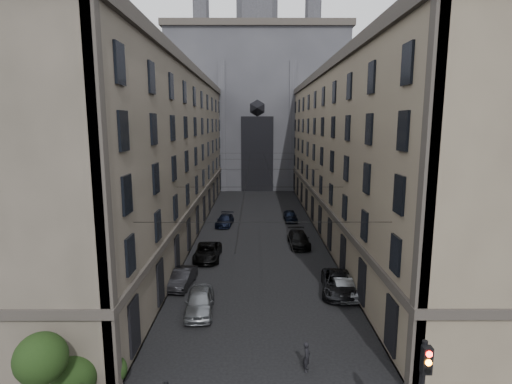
{
  "coord_description": "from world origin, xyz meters",
  "views": [
    {
      "loc": [
        -0.42,
        -10.96,
        12.79
      ],
      "look_at": [
        -0.36,
        12.94,
        8.65
      ],
      "focal_mm": 28.0,
      "sensor_mm": 36.0,
      "label": 1
    }
  ],
  "objects_px": {
    "car_left_far": "(225,220)",
    "car_right_midfar": "(299,239)",
    "car_left_midfar": "(208,252)",
    "car_right_far": "(290,216)",
    "car_right_midnear": "(338,283)",
    "gothic_tower": "(257,99)",
    "car_left_midnear": "(182,278)",
    "car_right_near": "(343,287)",
    "pedestrian": "(307,357)",
    "car_left_near": "(200,301)"
  },
  "relations": [
    {
      "from": "car_left_far",
      "to": "car_right_midfar",
      "type": "relative_size",
      "value": 0.92
    },
    {
      "from": "car_left_midfar",
      "to": "car_right_far",
      "type": "distance_m",
      "value": 17.66
    },
    {
      "from": "car_left_far",
      "to": "car_right_midnear",
      "type": "xyz_separation_m",
      "value": [
        10.16,
        -20.3,
        0.06
      ]
    },
    {
      "from": "gothic_tower",
      "to": "car_right_midnear",
      "type": "relative_size",
      "value": 10.91
    },
    {
      "from": "car_left_midnear",
      "to": "car_right_near",
      "type": "distance_m",
      "value": 12.5
    },
    {
      "from": "car_right_midnear",
      "to": "pedestrian",
      "type": "bearing_deg",
      "value": -102.53
    },
    {
      "from": "car_left_far",
      "to": "car_right_midfar",
      "type": "distance_m",
      "value": 11.95
    },
    {
      "from": "car_left_midfar",
      "to": "pedestrian",
      "type": "height_order",
      "value": "pedestrian"
    },
    {
      "from": "car_left_far",
      "to": "car_right_far",
      "type": "distance_m",
      "value": 8.84
    },
    {
      "from": "car_right_midfar",
      "to": "pedestrian",
      "type": "xyz_separation_m",
      "value": [
        -1.93,
        -21.59,
        0.07
      ]
    },
    {
      "from": "car_left_midnear",
      "to": "car_left_near",
      "type": "bearing_deg",
      "value": -59.09
    },
    {
      "from": "car_right_near",
      "to": "pedestrian",
      "type": "distance_m",
      "value": 10.04
    },
    {
      "from": "car_right_far",
      "to": "pedestrian",
      "type": "relative_size",
      "value": 2.53
    },
    {
      "from": "car_left_midfar",
      "to": "gothic_tower",
      "type": "bearing_deg",
      "value": 84.28
    },
    {
      "from": "car_left_midnear",
      "to": "car_right_far",
      "type": "bearing_deg",
      "value": 70.89
    },
    {
      "from": "car_left_midfar",
      "to": "car_right_near",
      "type": "relative_size",
      "value": 1.29
    },
    {
      "from": "car_right_midfar",
      "to": "car_left_midnear",
      "type": "bearing_deg",
      "value": -135.77
    },
    {
      "from": "gothic_tower",
      "to": "car_right_midnear",
      "type": "xyz_separation_m",
      "value": [
        5.92,
        -57.21,
        -17.06
      ]
    },
    {
      "from": "car_right_midnear",
      "to": "car_right_near",
      "type": "bearing_deg",
      "value": -52.79
    },
    {
      "from": "gothic_tower",
      "to": "pedestrian",
      "type": "height_order",
      "value": "gothic_tower"
    },
    {
      "from": "gothic_tower",
      "to": "car_right_midfar",
      "type": "height_order",
      "value": "gothic_tower"
    },
    {
      "from": "car_left_near",
      "to": "car_right_midnear",
      "type": "xyz_separation_m",
      "value": [
        10.12,
        3.18,
        -0.06
      ]
    },
    {
      "from": "car_right_midnear",
      "to": "gothic_tower",
      "type": "bearing_deg",
      "value": 103.87
    },
    {
      "from": "car_left_midnear",
      "to": "car_right_midnear",
      "type": "height_order",
      "value": "car_right_midnear"
    },
    {
      "from": "car_left_near",
      "to": "pedestrian",
      "type": "relative_size",
      "value": 2.9
    },
    {
      "from": "gothic_tower",
      "to": "car_right_midnear",
      "type": "bearing_deg",
      "value": -84.1
    },
    {
      "from": "car_right_near",
      "to": "car_left_near",
      "type": "bearing_deg",
      "value": -168.25
    },
    {
      "from": "car_right_far",
      "to": "pedestrian",
      "type": "height_order",
      "value": "pedestrian"
    },
    {
      "from": "car_left_near",
      "to": "car_right_far",
      "type": "distance_m",
      "value": 27.23
    },
    {
      "from": "car_left_midfar",
      "to": "car_right_far",
      "type": "xyz_separation_m",
      "value": [
        9.18,
        15.09,
        -0.03
      ]
    },
    {
      "from": "car_left_midnear",
      "to": "car_left_midfar",
      "type": "bearing_deg",
      "value": 85.66
    },
    {
      "from": "gothic_tower",
      "to": "car_left_midfar",
      "type": "height_order",
      "value": "gothic_tower"
    },
    {
      "from": "car_left_near",
      "to": "car_right_midfar",
      "type": "relative_size",
      "value": 0.92
    },
    {
      "from": "car_right_midnear",
      "to": "car_left_midnear",
      "type": "bearing_deg",
      "value": -177.93
    },
    {
      "from": "car_right_near",
      "to": "car_right_midfar",
      "type": "xyz_separation_m",
      "value": [
        -2.0,
        12.35,
        0.07
      ]
    },
    {
      "from": "car_left_midnear",
      "to": "car_right_midfar",
      "type": "height_order",
      "value": "car_right_midfar"
    },
    {
      "from": "car_right_midfar",
      "to": "pedestrian",
      "type": "distance_m",
      "value": 21.68
    },
    {
      "from": "car_left_far",
      "to": "car_right_far",
      "type": "bearing_deg",
      "value": 21.04
    },
    {
      "from": "car_right_midnear",
      "to": "car_right_far",
      "type": "bearing_deg",
      "value": 102.14
    },
    {
      "from": "pedestrian",
      "to": "gothic_tower",
      "type": "bearing_deg",
      "value": 19.93
    },
    {
      "from": "car_right_midnear",
      "to": "car_right_midfar",
      "type": "bearing_deg",
      "value": 106.21
    },
    {
      "from": "car_left_far",
      "to": "car_right_midnear",
      "type": "height_order",
      "value": "car_right_midnear"
    },
    {
      "from": "car_left_midfar",
      "to": "car_right_far",
      "type": "height_order",
      "value": "car_left_midfar"
    },
    {
      "from": "gothic_tower",
      "to": "car_right_far",
      "type": "bearing_deg",
      "value": -82.96
    },
    {
      "from": "car_right_midnear",
      "to": "car_right_midfar",
      "type": "relative_size",
      "value": 1.05
    },
    {
      "from": "car_right_near",
      "to": "car_right_far",
      "type": "distance_m",
      "value": 23.29
    },
    {
      "from": "car_right_near",
      "to": "car_right_far",
      "type": "height_order",
      "value": "car_right_far"
    },
    {
      "from": "car_left_near",
      "to": "car_right_far",
      "type": "height_order",
      "value": "car_left_near"
    },
    {
      "from": "car_left_near",
      "to": "car_left_far",
      "type": "bearing_deg",
      "value": 86.97
    },
    {
      "from": "car_left_near",
      "to": "car_right_near",
      "type": "relative_size",
      "value": 1.16
    }
  ]
}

